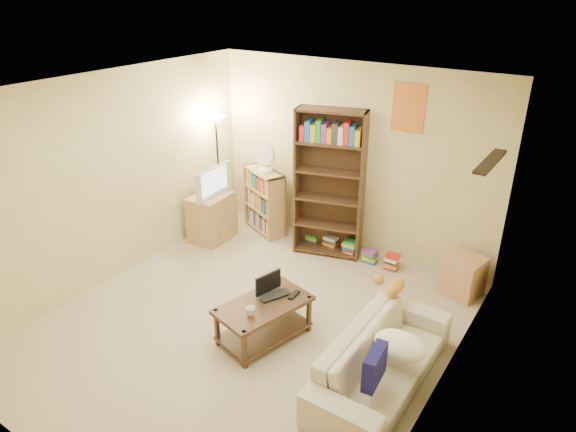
{
  "coord_description": "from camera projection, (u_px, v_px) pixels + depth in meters",
  "views": [
    {
      "loc": [
        2.87,
        -3.55,
        3.41
      ],
      "look_at": [
        0.06,
        0.67,
        1.05
      ],
      "focal_mm": 32.0,
      "sensor_mm": 36.0,
      "label": 1
    }
  ],
  "objects": [
    {
      "name": "room",
      "position": [
        244.0,
        185.0,
        4.88
      ],
      "size": [
        4.5,
        4.54,
        2.52
      ],
      "color": "#C2AF91",
      "rests_on": "ground"
    },
    {
      "name": "sofa",
      "position": [
        382.0,
        359.0,
        4.66
      ],
      "size": [
        1.81,
        0.72,
        0.53
      ],
      "primitive_type": "imported",
      "rotation": [
        0.0,
        0.0,
        1.57
      ],
      "color": "beige",
      "rests_on": "ground"
    },
    {
      "name": "tv_remote",
      "position": [
        294.0,
        295.0,
        5.29
      ],
      "size": [
        0.06,
        0.17,
        0.02
      ],
      "primitive_type": "cube",
      "rotation": [
        0.0,
        0.0,
        0.05
      ],
      "color": "black",
      "rests_on": "coffee_table"
    },
    {
      "name": "navy_pillow",
      "position": [
        375.0,
        367.0,
        4.22
      ],
      "size": [
        0.14,
        0.36,
        0.31
      ],
      "primitive_type": "cube",
      "rotation": [
        0.0,
        0.0,
        1.67
      ],
      "color": "#131251",
      "rests_on": "sofa"
    },
    {
      "name": "side_table",
      "position": [
        463.0,
        276.0,
        6.02
      ],
      "size": [
        0.49,
        0.49,
        0.47
      ],
      "primitive_type": "cube",
      "rotation": [
        0.0,
        0.0,
        -0.21
      ],
      "color": "tan",
      "rests_on": "ground"
    },
    {
      "name": "laptop_screen",
      "position": [
        268.0,
        282.0,
        5.29
      ],
      "size": [
        0.09,
        0.31,
        0.21
      ],
      "primitive_type": "cube",
      "rotation": [
        0.0,
        0.0,
        -0.25
      ],
      "color": "white",
      "rests_on": "laptop"
    },
    {
      "name": "mug",
      "position": [
        250.0,
        311.0,
        4.97
      ],
      "size": [
        0.1,
        0.1,
        0.09
      ],
      "primitive_type": "imported",
      "rotation": [
        0.0,
        0.0,
        0.05
      ],
      "color": "white",
      "rests_on": "coffee_table"
    },
    {
      "name": "book_stacks",
      "position": [
        352.0,
        250.0,
        6.86
      ],
      "size": [
        1.38,
        0.18,
        0.23
      ],
      "color": "red",
      "rests_on": "ground"
    },
    {
      "name": "laptop",
      "position": [
        277.0,
        297.0,
        5.24
      ],
      "size": [
        0.51,
        0.48,
        0.03
      ],
      "primitive_type": "imported",
      "rotation": [
        0.0,
        0.0,
        1.12
      ],
      "color": "black",
      "rests_on": "coffee_table"
    },
    {
      "name": "tall_bookshelf",
      "position": [
        329.0,
        181.0,
        6.58
      ],
      "size": [
        0.93,
        0.52,
        1.97
      ],
      "rotation": [
        0.0,
        0.0,
        0.27
      ],
      "color": "#452F1A",
      "rests_on": "ground"
    },
    {
      "name": "tv_stand",
      "position": [
        212.0,
        217.0,
        7.26
      ],
      "size": [
        0.49,
        0.65,
        0.67
      ],
      "primitive_type": "cube",
      "rotation": [
        0.0,
        0.0,
        0.07
      ],
      "color": "tan",
      "rests_on": "ground"
    },
    {
      "name": "short_bookshelf",
      "position": [
        264.0,
        201.0,
        7.44
      ],
      "size": [
        0.78,
        0.57,
        0.94
      ],
      "rotation": [
        0.0,
        0.0,
        -0.43
      ],
      "color": "tan",
      "rests_on": "ground"
    },
    {
      "name": "cream_blanket",
      "position": [
        400.0,
        345.0,
        4.55
      ],
      "size": [
        0.49,
        0.35,
        0.21
      ],
      "primitive_type": "ellipsoid",
      "color": "white",
      "rests_on": "sofa"
    },
    {
      "name": "television",
      "position": [
        209.0,
        181.0,
        7.03
      ],
      "size": [
        0.74,
        0.19,
        0.42
      ],
      "primitive_type": "imported",
      "rotation": [
        0.0,
        0.0,
        1.64
      ],
      "color": "black",
      "rests_on": "tv_stand"
    },
    {
      "name": "desk_fan",
      "position": [
        264.0,
        156.0,
        7.08
      ],
      "size": [
        0.33,
        0.19,
        0.45
      ],
      "color": "white",
      "rests_on": "short_bookshelf"
    },
    {
      "name": "coffee_table",
      "position": [
        264.0,
        316.0,
        5.24
      ],
      "size": [
        0.76,
        1.07,
        0.43
      ],
      "rotation": [
        0.0,
        0.0,
        -0.25
      ],
      "color": "#3E2A18",
      "rests_on": "ground"
    },
    {
      "name": "tabby_cat",
      "position": [
        393.0,
        286.0,
        5.16
      ],
      "size": [
        0.41,
        0.15,
        0.14
      ],
      "color": "#C7812A",
      "rests_on": "sofa"
    },
    {
      "name": "floor_lamp",
      "position": [
        217.0,
        140.0,
        7.15
      ],
      "size": [
        0.29,
        0.29,
        1.7
      ],
      "color": "black",
      "rests_on": "ground"
    }
  ]
}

